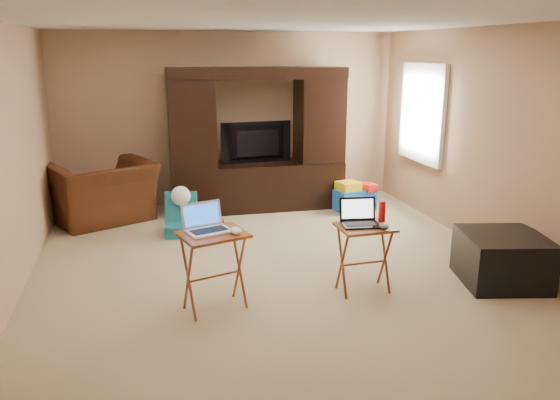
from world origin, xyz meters
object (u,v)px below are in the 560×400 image
object	(u,v)px
push_toy	(355,196)
tray_table_left	(214,271)
plush_toy	(210,216)
water_bottle	(382,212)
child_rocker	(182,214)
laptop_left	(209,219)
recliner	(102,192)
laptop_right	(361,213)
mouse_right	(384,226)
entertainment_center	(257,140)
tray_table_right	(364,259)
television	(258,143)
mouse_left	(236,231)
ottoman	(502,259)

from	to	relation	value
push_toy	tray_table_left	world-z (taller)	tray_table_left
plush_toy	water_bottle	distance (m)	2.54
child_rocker	laptop_left	bearing A→B (deg)	-75.38
recliner	laptop_right	xyz separation A→B (m)	(2.49, -2.93, 0.37)
mouse_right	water_bottle	world-z (taller)	water_bottle
entertainment_center	tray_table_right	world-z (taller)	entertainment_center
television	child_rocker	size ratio (longest dim) A/B	1.93
child_rocker	laptop_right	world-z (taller)	laptop_right
mouse_left	mouse_right	xyz separation A→B (m)	(1.36, -0.03, -0.06)
mouse_right	plush_toy	bearing A→B (deg)	120.57
child_rocker	laptop_left	size ratio (longest dim) A/B	1.42
plush_toy	television	bearing A→B (deg)	46.89
tray_table_left	laptop_right	xyz separation A→B (m)	(1.38, 0.04, 0.42)
television	mouse_right	distance (m)	3.17
recliner	plush_toy	world-z (taller)	recliner
recliner	tray_table_right	distance (m)	3.89
child_rocker	plush_toy	world-z (taller)	child_rocker
child_rocker	water_bottle	distance (m)	2.71
mouse_left	child_rocker	bearing A→B (deg)	97.97
plush_toy	push_toy	size ratio (longest dim) A/B	0.69
entertainment_center	water_bottle	xyz separation A→B (m)	(0.58, -2.96, -0.25)
push_toy	laptop_right	bearing A→B (deg)	-126.15
child_rocker	mouse_right	xyz separation A→B (m)	(1.67, -2.22, 0.42)
laptop_right	entertainment_center	bearing A→B (deg)	104.39
tray_table_left	water_bottle	distance (m)	1.68
laptop_left	mouse_left	world-z (taller)	laptop_left
tray_table_right	laptop_right	world-z (taller)	laptop_right
entertainment_center	child_rocker	xyz separation A→B (m)	(-1.16, -0.94, -0.74)
push_toy	recliner	bearing A→B (deg)	158.62
television	child_rocker	bearing A→B (deg)	34.38
child_rocker	mouse_left	size ratio (longest dim) A/B	3.66
mouse_left	recliner	bearing A→B (deg)	112.99
plush_toy	tray_table_left	distance (m)	2.16
television	child_rocker	distance (m)	1.63
recliner	ottoman	xyz separation A→B (m)	(3.94, -3.10, -0.16)
mouse_left	push_toy	bearing A→B (deg)	50.65
television	tray_table_left	size ratio (longest dim) A/B	1.43
mouse_left	ottoman	bearing A→B (deg)	-1.19
tray_table_left	television	bearing A→B (deg)	54.72
television	tray_table_left	bearing A→B (deg)	67.58
laptop_left	mouse_left	bearing A→B (deg)	-41.97
entertainment_center	push_toy	bearing A→B (deg)	-18.18
recliner	plush_toy	distance (m)	1.58
tray_table_left	mouse_right	distance (m)	1.59
recliner	water_bottle	world-z (taller)	water_bottle
mouse_right	laptop_right	bearing A→B (deg)	140.53
entertainment_center	laptop_left	distance (m)	3.22
mouse_right	tray_table_right	bearing A→B (deg)	137.29
child_rocker	push_toy	world-z (taller)	child_rocker
television	push_toy	bearing A→B (deg)	158.61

